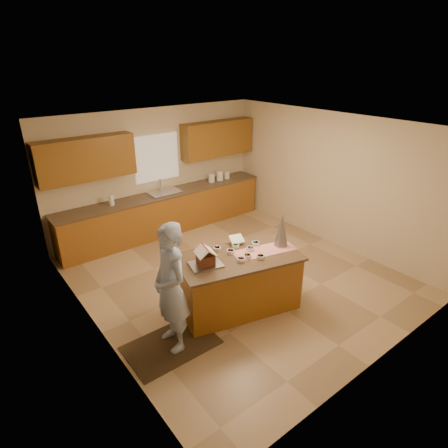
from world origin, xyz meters
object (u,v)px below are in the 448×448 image
at_px(island_base, 238,283).
at_px(boy, 171,288).
at_px(gingerbread_house, 206,257).
at_px(tinsel_tree, 282,230).

height_order(island_base, boy, boy).
bearing_deg(island_base, gingerbread_house, -174.81).
bearing_deg(boy, island_base, 100.64).
bearing_deg(boy, gingerbread_house, 111.52).
distance_m(island_base, gingerbread_house, 0.82).
bearing_deg(tinsel_tree, gingerbread_house, 170.23).
xyz_separation_m(island_base, gingerbread_house, (-0.54, 0.08, 0.61)).
bearing_deg(gingerbread_house, tinsel_tree, -9.77).
bearing_deg(boy, tinsel_tree, 94.46).
relative_size(island_base, tinsel_tree, 3.27).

